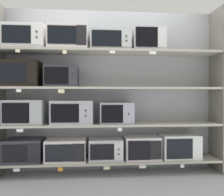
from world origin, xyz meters
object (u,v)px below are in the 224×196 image
microwave_4 (180,146)px  microwave_13 (148,40)px  microwave_2 (106,149)px  microwave_10 (26,38)px  microwave_0 (24,150)px  microwave_7 (116,113)px  microwave_1 (66,150)px  microwave_5 (25,112)px  microwave_9 (62,77)px  microwave_3 (142,148)px  microwave_11 (68,39)px  microwave_12 (110,41)px  microwave_6 (72,112)px  microwave_8 (23,74)px

microwave_4 → microwave_13: size_ratio=1.18×
microwave_2 → microwave_10: (-1.07, 0.00, 1.51)m
microwave_0 → microwave_7: microwave_7 is taller
microwave_1 → microwave_5: bearing=-180.0°
microwave_9 → microwave_4: bearing=-0.0°
microwave_0 → microwave_2: microwave_0 is taller
microwave_10 → microwave_13: (1.66, -0.00, 0.00)m
microwave_4 → microwave_5: size_ratio=1.02×
microwave_10 → microwave_13: 1.66m
microwave_0 → microwave_10: size_ratio=0.92×
microwave_3 → microwave_4: 0.54m
microwave_11 → microwave_2: bearing=0.0°
microwave_13 → microwave_1: bearing=180.0°
microwave_11 → microwave_4: bearing=-0.0°
microwave_1 → microwave_9: bearing=-179.8°
microwave_2 → microwave_4: bearing=-0.0°
microwave_5 → microwave_12: bearing=-0.0°
microwave_10 → microwave_11: bearing=-0.0°
microwave_2 → microwave_5: microwave_5 is taller
microwave_1 → microwave_7: (0.69, -0.00, 0.50)m
microwave_6 → microwave_9: size_ratio=1.28×
microwave_1 → microwave_4: (1.59, -0.00, 0.02)m
microwave_1 → microwave_0: bearing=180.0°
microwave_1 → microwave_11: bearing=0.2°
microwave_3 → microwave_7: size_ratio=1.05×
microwave_6 → microwave_7: size_ratio=1.21×
microwave_0 → microwave_6: microwave_6 is taller
microwave_5 → microwave_12: 1.50m
microwave_12 → microwave_3: bearing=0.0°
microwave_2 → microwave_11: microwave_11 is taller
microwave_1 → microwave_7: size_ratio=1.17×
microwave_6 → microwave_5: bearing=-180.0°
microwave_2 → microwave_7: size_ratio=1.00×
microwave_13 → microwave_4: bearing=-0.0°
microwave_6 → microwave_8: (-0.65, 0.00, 0.51)m
microwave_5 → microwave_11: bearing=0.0°
microwave_0 → microwave_13: 2.26m
microwave_9 → microwave_6: bearing=0.1°
microwave_2 → microwave_8: (-1.11, 0.00, 1.02)m
microwave_1 → microwave_4: size_ratio=1.02×
microwave_8 → microwave_10: bearing=-0.1°
microwave_7 → microwave_10: microwave_10 is taller
microwave_5 → microwave_6: 0.63m
microwave_5 → microwave_13: bearing=-0.0°
microwave_10 → microwave_9: bearing=-0.0°
microwave_1 → microwave_2: 0.54m
microwave_5 → microwave_9: (0.49, -0.00, 0.48)m
microwave_3 → microwave_10: size_ratio=0.90×
microwave_3 → microwave_13: 1.51m
microwave_8 → microwave_10: (0.04, -0.00, 0.49)m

